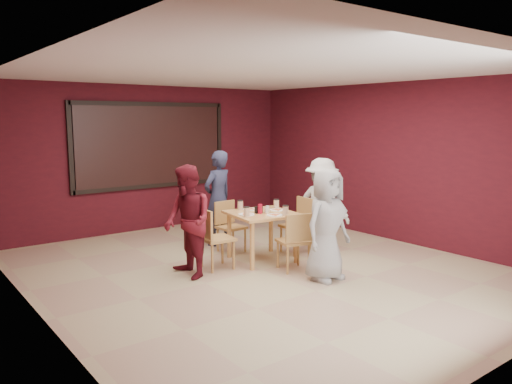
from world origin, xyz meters
TOP-DOWN VIEW (x-y plane):
  - floor at (0.00, 0.00)m, footprint 7.00×7.00m
  - window_blinds at (0.00, 3.45)m, footprint 3.00×0.02m
  - dining_table at (0.32, 0.40)m, footprint 1.08×1.08m
  - chair_front at (0.34, -0.34)m, footprint 0.51×0.51m
  - chair_back at (0.22, 1.17)m, footprint 0.41×0.41m
  - chair_left at (-0.53, 0.47)m, footprint 0.47×0.47m
  - chair_right at (1.10, 0.40)m, footprint 0.45×0.45m
  - diner_front at (0.43, -0.86)m, footprint 0.78×0.54m
  - diner_back at (0.32, 1.63)m, footprint 0.66×0.51m
  - diner_left at (-1.00, 0.38)m, footprint 0.64×0.80m
  - diner_right at (1.52, 0.33)m, footprint 0.80×1.10m

SIDE VIEW (x-z plane):
  - floor at x=0.00m, z-range 0.00..0.00m
  - chair_back at x=0.22m, z-range 0.05..0.87m
  - chair_front at x=0.34m, z-range 0.06..0.91m
  - chair_right at x=1.10m, z-range 0.06..0.95m
  - chair_left at x=-0.53m, z-range 0.06..0.95m
  - dining_table at x=0.32m, z-range 0.21..1.11m
  - diner_front at x=0.43m, z-range 0.00..1.52m
  - diner_right at x=1.52m, z-range 0.00..1.52m
  - diner_left at x=-1.00m, z-range 0.00..1.55m
  - diner_back at x=0.32m, z-range 0.00..1.63m
  - window_blinds at x=0.00m, z-range 0.90..2.40m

